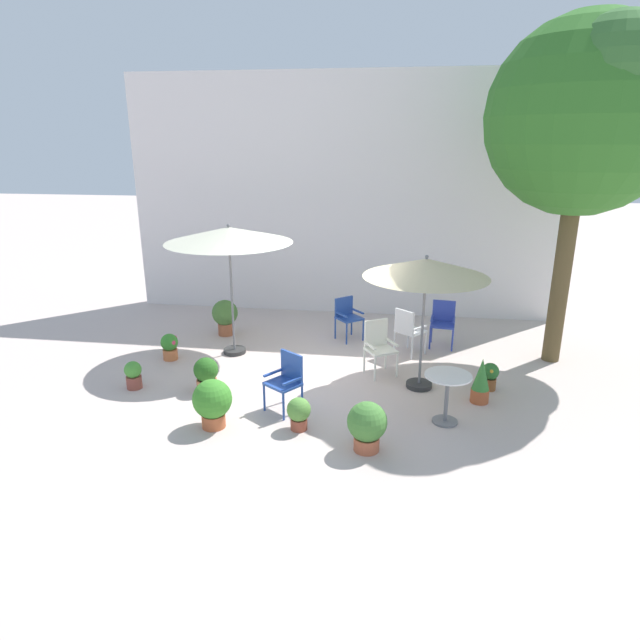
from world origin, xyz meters
TOP-DOWN VIEW (x-y plane):
  - ground_plane at (0.00, 0.00)m, footprint 60.00×60.00m
  - villa_facade at (0.00, 3.91)m, footprint 10.00×0.30m
  - shade_tree at (4.39, 1.35)m, footprint 3.45×3.29m
  - patio_umbrella_0 at (1.80, -0.31)m, footprint 2.03×2.03m
  - patio_umbrella_1 at (-1.78, 0.77)m, footprint 2.39×2.39m
  - cafe_table_0 at (2.16, -1.50)m, footprint 0.69×0.69m
  - patio_chair_0 at (0.35, 1.91)m, footprint 0.64×0.64m
  - patio_chair_1 at (1.60, 1.16)m, footprint 0.65×0.65m
  - patio_chair_2 at (1.08, 0.20)m, footprint 0.64×0.63m
  - patio_chair_3 at (-0.26, -1.44)m, footprint 0.64×0.63m
  - patio_chair_4 at (2.31, 1.79)m, footprint 0.52×0.50m
  - potted_plant_0 at (-1.22, -2.14)m, footprint 0.58×0.58m
  - potted_plant_1 at (-1.74, -0.97)m, footprint 0.41×0.41m
  - potted_plant_2 at (2.97, -0.24)m, footprint 0.29×0.30m
  - potted_plant_3 at (-2.90, 0.26)m, footprint 0.33×0.33m
  - potted_plant_4 at (1.04, -2.45)m, footprint 0.55×0.55m
  - potted_plant_5 at (2.75, -0.74)m, footprint 0.29×0.29m
  - potted_plant_6 at (0.03, -2.02)m, footprint 0.35×0.35m
  - potted_plant_7 at (-2.28, 1.77)m, footprint 0.56×0.56m
  - potted_plant_8 at (-2.99, -1.05)m, footprint 0.29×0.29m

SIDE VIEW (x-z plane):
  - ground_plane at x=0.00m, z-range 0.00..0.00m
  - potted_plant_8 at x=-2.99m, z-range 0.01..0.49m
  - potted_plant_2 at x=2.97m, z-range 0.02..0.50m
  - potted_plant_6 at x=0.03m, z-range 0.03..0.52m
  - potted_plant_3 at x=-2.90m, z-range 0.02..0.53m
  - potted_plant_1 at x=-1.74m, z-range 0.01..0.60m
  - potted_plant_5 at x=2.75m, z-range -0.01..0.74m
  - potted_plant_4 at x=1.04m, z-range 0.04..0.74m
  - potted_plant_0 at x=-1.22m, z-range 0.04..0.78m
  - potted_plant_7 at x=-2.28m, z-range 0.06..0.83m
  - patio_chair_0 at x=0.35m, z-range 0.09..0.97m
  - cafe_table_0 at x=2.16m, z-range 0.15..0.92m
  - patio_chair_3 at x=-0.26m, z-range 0.08..1.00m
  - patio_chair_4 at x=2.31m, z-range 0.08..1.01m
  - patio_chair_1 at x=1.60m, z-range 0.08..1.01m
  - patio_chair_2 at x=1.08m, z-range 0.07..1.05m
  - patio_umbrella_0 at x=1.80m, z-range 0.91..3.21m
  - patio_umbrella_1 at x=-1.78m, z-range 1.05..3.60m
  - villa_facade at x=0.00m, z-range 0.00..5.48m
  - shade_tree at x=4.39m, z-range 1.38..7.41m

